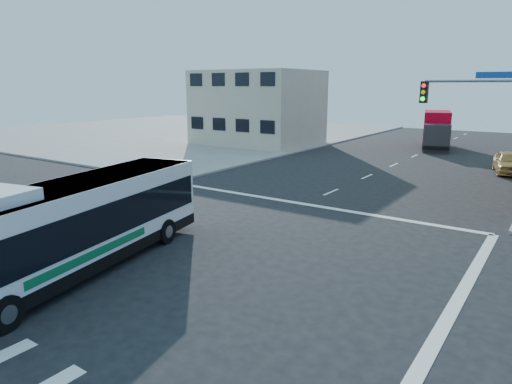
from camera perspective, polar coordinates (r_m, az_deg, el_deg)
The scene contains 7 objects.
ground at distance 18.02m, azimuth -8.80°, elevation -7.81°, with size 120.00×120.00×0.00m, color black.
sidewalk_nw at distance 66.64m, azimuth -10.27°, elevation 7.50°, with size 50.00×50.00×0.15m, color gray.
building_west at distance 51.03m, azimuth 0.23°, elevation 10.47°, with size 12.06×10.06×8.00m.
signal_mast_ne at distance 22.97m, azimuth 28.25°, elevation 8.07°, with size 7.91×1.13×8.07m.
transit_bus at distance 16.88m, azimuth -21.92°, elevation -3.91°, with size 4.92×12.15×3.52m.
box_truck at distance 51.24m, azimuth 21.62°, elevation 7.13°, with size 4.44×8.75×3.79m.
parked_car at distance 38.96m, azimuth 29.12°, elevation 3.26°, with size 1.95×4.84×1.65m, color tan.
Camera 1 is at (11.66, -12.16, 6.40)m, focal length 32.00 mm.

